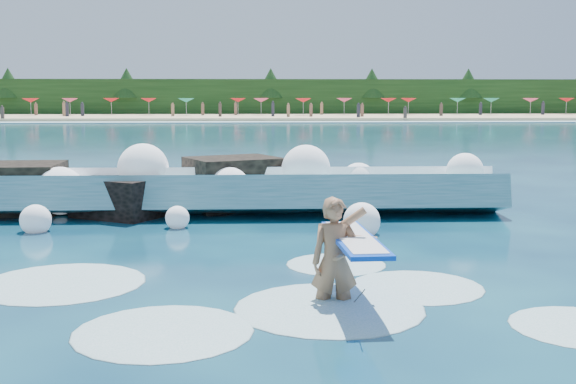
{
  "coord_description": "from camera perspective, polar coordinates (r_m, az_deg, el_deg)",
  "views": [
    {
      "loc": [
        0.94,
        -10.88,
        2.94
      ],
      "look_at": [
        1.5,
        2.0,
        1.2
      ],
      "focal_mm": 45.0,
      "sensor_mm": 36.0,
      "label": 1
    }
  ],
  "objects": [
    {
      "name": "ground",
      "position": [
        11.31,
        -7.24,
        -7.45
      ],
      "size": [
        200.0,
        200.0,
        0.0
      ],
      "primitive_type": "plane",
      "color": "#07203D",
      "rests_on": "ground"
    },
    {
      "name": "beach",
      "position": [
        88.93,
        -3.1,
        5.93
      ],
      "size": [
        140.0,
        20.0,
        0.4
      ],
      "primitive_type": "cube",
      "color": "tan",
      "rests_on": "ground"
    },
    {
      "name": "wet_band",
      "position": [
        77.94,
        -3.18,
        5.56
      ],
      "size": [
        140.0,
        5.0,
        0.08
      ],
      "primitive_type": "cube",
      "color": "silver",
      "rests_on": "ground"
    },
    {
      "name": "treeline",
      "position": [
        98.88,
        -3.05,
        7.44
      ],
      "size": [
        140.0,
        4.0,
        5.0
      ],
      "primitive_type": "cube",
      "color": "black",
      "rests_on": "ground"
    },
    {
      "name": "breaking_wave",
      "position": [
        18.3,
        -8.93,
        -0.1
      ],
      "size": [
        16.2,
        2.6,
        1.4
      ],
      "color": "teal",
      "rests_on": "ground"
    },
    {
      "name": "rock_cluster",
      "position": [
        18.84,
        -13.74,
        0.01
      ],
      "size": [
        8.46,
        3.65,
        1.56
      ],
      "color": "black",
      "rests_on": "ground"
    },
    {
      "name": "surfer_with_board",
      "position": [
        10.23,
        4.07,
        -5.12
      ],
      "size": [
        0.98,
        2.98,
        1.84
      ],
      "color": "#956645",
      "rests_on": "ground"
    },
    {
      "name": "wave_spray",
      "position": [
        18.07,
        -10.05,
        0.88
      ],
      "size": [
        15.57,
        4.43,
        1.84
      ],
      "color": "white",
      "rests_on": "ground"
    },
    {
      "name": "surf_foam",
      "position": [
        10.58,
        -2.23,
        -8.46
      ],
      "size": [
        9.44,
        5.53,
        0.13
      ],
      "color": "silver",
      "rests_on": "ground"
    },
    {
      "name": "beach_umbrellas",
      "position": [
        91.29,
        -3.15,
        7.26
      ],
      "size": [
        114.69,
        6.54,
        0.5
      ],
      "color": "#C63A66",
      "rests_on": "ground"
    },
    {
      "name": "beachgoers",
      "position": [
        86.47,
        -4.35,
        6.46
      ],
      "size": [
        108.39,
        13.76,
        1.92
      ],
      "color": "#3F332D",
      "rests_on": "ground"
    }
  ]
}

